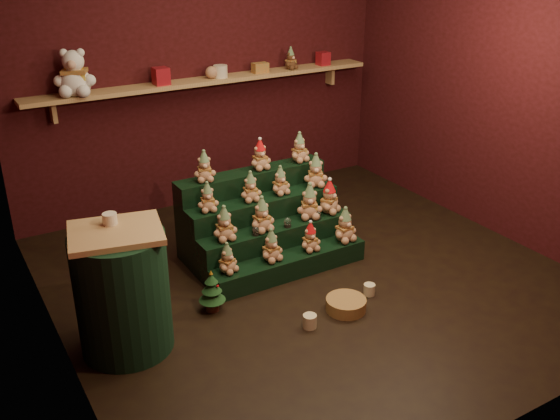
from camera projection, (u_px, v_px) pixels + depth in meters
ground at (311, 278)px, 5.20m from camera, size 4.00×4.00×0.00m
back_wall at (201, 67)px, 6.23m from camera, size 4.00×0.10×2.80m
front_wall at (550, 212)px, 3.02m from camera, size 4.00×0.10×2.80m
left_wall at (26, 162)px, 3.67m from camera, size 0.10×4.00×2.80m
right_wall at (505, 83)px, 5.58m from camera, size 0.10×4.00×2.80m
back_shelf at (209, 81)px, 6.14m from camera, size 3.60×0.26×0.24m
riser_tier_front at (290, 265)px, 5.21m from camera, size 1.40×0.22×0.18m
riser_tier_midfront at (276, 245)px, 5.35m from camera, size 1.40×0.22×0.36m
riser_tier_midback at (264, 226)px, 5.49m from camera, size 1.40×0.22×0.54m
riser_tier_back at (252, 208)px, 5.62m from camera, size 1.40×0.22×0.72m
teddy_0 at (227, 258)px, 4.88m from camera, size 0.23×0.22×0.25m
teddy_1 at (271, 245)px, 5.05m from camera, size 0.22×0.20×0.27m
teddy_2 at (310, 237)px, 5.22m from camera, size 0.18×0.16×0.25m
teddy_3 at (345, 225)px, 5.37m from camera, size 0.24×0.22×0.30m
teddy_4 at (224, 223)px, 4.99m from camera, size 0.22×0.20×0.29m
teddy_5 at (262, 214)px, 5.14m from camera, size 0.22×0.21×0.30m
teddy_6 at (309, 201)px, 5.37m from camera, size 0.28×0.27×0.31m
teddy_7 at (329, 197)px, 5.47m from camera, size 0.28×0.27×0.30m
teddy_8 at (207, 197)px, 5.08m from camera, size 0.20×0.19×0.25m
teddy_9 at (250, 187)px, 5.27m from camera, size 0.21×0.19×0.26m
teddy_10 at (280, 180)px, 5.41m from camera, size 0.20×0.18×0.25m
teddy_11 at (316, 170)px, 5.57m from camera, size 0.28×0.27×0.30m
teddy_12 at (204, 166)px, 5.20m from camera, size 0.23×0.21×0.26m
teddy_13 at (260, 155)px, 5.46m from camera, size 0.19×0.17×0.27m
teddy_14 at (299, 147)px, 5.64m from camera, size 0.21×0.20×0.27m
snow_globe_a at (256, 231)px, 5.10m from camera, size 0.06×0.06×0.08m
snow_globe_b at (288, 222)px, 5.25m from camera, size 0.06×0.06×0.08m
snow_globe_c at (318, 215)px, 5.39m from camera, size 0.06×0.06×0.08m
side_table at (123, 291)px, 4.16m from camera, size 0.68×0.63×0.90m
table_ornament at (110, 219)px, 4.04m from camera, size 0.09×0.09×0.08m
mini_christmas_tree at (212, 291)px, 4.69m from camera, size 0.20×0.20×0.35m
mug_left at (310, 321)px, 4.53m from camera, size 0.10×0.10×0.10m
mug_right at (369, 289)px, 4.94m from camera, size 0.09×0.09×0.09m
wicker_basket at (346, 304)px, 4.74m from camera, size 0.31×0.31×0.10m
white_bear at (74, 66)px, 5.40m from camera, size 0.46×0.44×0.51m
brown_bear at (291, 59)px, 6.49m from camera, size 0.20×0.19×0.22m
gift_tin_red_a at (161, 76)px, 5.84m from camera, size 0.14×0.14×0.16m
gift_tin_cream at (220, 71)px, 6.14m from camera, size 0.14×0.14×0.12m
gift_tin_red_b at (323, 59)px, 6.71m from camera, size 0.12×0.12×0.14m
shelf_plush_ball at (211, 72)px, 6.09m from camera, size 0.12×0.12×0.12m
scarf_gift_box at (260, 68)px, 6.35m from camera, size 0.16×0.10×0.10m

